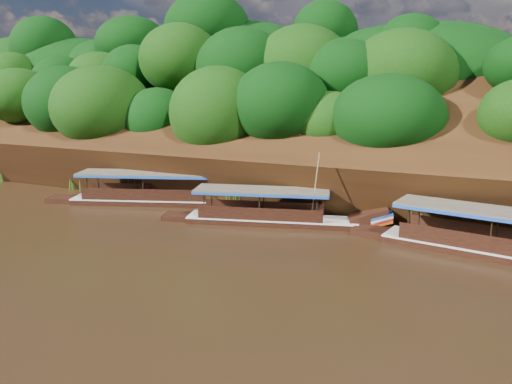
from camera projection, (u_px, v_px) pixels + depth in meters
ground at (236, 264)px, 24.65m from camera, size 160.00×160.00×0.00m
riverbank at (352, 161)px, 44.39m from camera, size 120.00×30.06×19.40m
boat_1 at (282, 216)px, 31.40m from camera, size 12.76×5.08×5.14m
boat_2 at (168, 197)px, 36.54m from camera, size 14.68×6.84×6.45m
reeds at (266, 201)px, 33.91m from camera, size 50.34×2.49×2.23m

